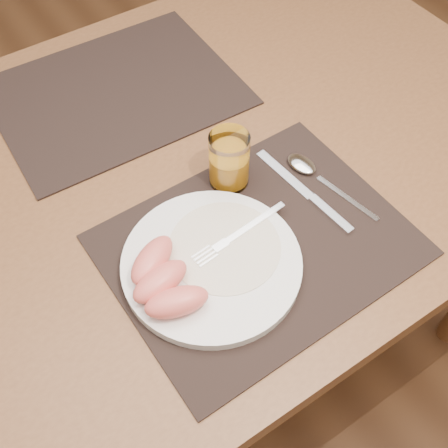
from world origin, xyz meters
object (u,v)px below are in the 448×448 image
plate (212,264)px  knife (311,197)px  placemat_near (258,245)px  juice_glass (229,162)px  table (178,194)px  fork (233,238)px  placemat_far (116,92)px  spoon (308,169)px

plate → knife: bearing=5.7°
placemat_near → knife: 0.13m
placemat_near → juice_glass: 0.15m
table → juice_glass: 0.17m
table → knife: knife is taller
placemat_near → knife: size_ratio=2.04×
fork → juice_glass: (0.07, 0.11, 0.03)m
table → plate: 0.24m
placemat_near → placemat_far: same height
table → spoon: spoon is taller
table → juice_glass: size_ratio=14.01×
placemat_near → fork: size_ratio=2.57×
knife → juice_glass: bearing=130.3°
table → fork: (-0.01, -0.20, 0.11)m
spoon → juice_glass: size_ratio=1.92×
placemat_near → plate: size_ratio=1.67×
table → fork: fork is taller
placemat_far → juice_glass: bearing=-79.8°
table → spoon: 0.25m
placemat_near → knife: knife is taller
placemat_near → juice_glass: size_ratio=4.50×
plate → juice_glass: 0.18m
placemat_near → fork: bearing=146.8°
knife → fork: bearing=-178.2°
placemat_far → spoon: (0.18, -0.36, 0.01)m
knife → spoon: 0.06m
juice_glass → fork: bearing=-121.4°
table → fork: size_ratio=7.99×
plate → knife: (0.21, 0.02, -0.01)m
placemat_far → plate: (-0.06, -0.43, 0.01)m
knife → spoon: (0.03, 0.05, 0.00)m
fork → knife: fork is taller
placemat_far → juice_glass: (0.06, -0.31, 0.05)m
table → knife: 0.26m
placemat_far → juice_glass: 0.31m
table → plate: plate is taller
plate → table: bearing=73.8°
placemat_near → plate: plate is taller
table → placemat_near: 0.24m
knife → juice_glass: size_ratio=2.21×
spoon → table: bearing=141.0°
placemat_far → knife: 0.44m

